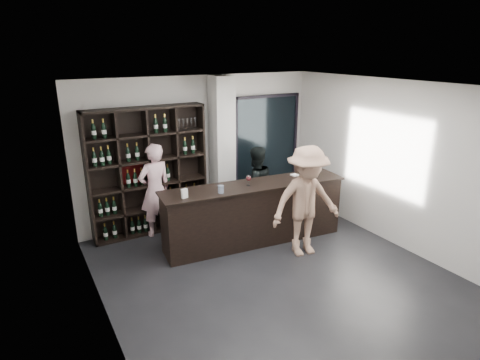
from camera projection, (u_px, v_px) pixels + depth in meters
floor at (276, 277)px, 6.25m from camera, size 5.00×5.50×0.01m
wine_shelf at (148, 172)px, 7.44m from camera, size 2.20×0.35×2.40m
structural_column at (222, 150)px, 7.99m from camera, size 0.40×0.40×2.90m
glass_panel at (266, 143)px, 8.76m from camera, size 1.60×0.08×2.10m
tasting_counter at (254, 213)px, 7.22m from camera, size 3.36×0.70×1.11m
taster_pink at (155, 190)px, 7.43m from camera, size 0.71×0.54×1.77m
taster_black at (255, 186)px, 7.88m from camera, size 0.80×0.64×1.60m
customer at (306, 202)px, 6.68m from camera, size 1.33×0.89×1.91m
wine_glass at (248, 180)px, 6.95m from camera, size 0.11×0.11×0.21m
spit_cup at (221, 189)px, 6.61m from camera, size 0.12×0.12×0.13m
napkin_stack at (295, 175)px, 7.53m from camera, size 0.13×0.13×0.02m
card_stand at (184, 194)px, 6.38m from camera, size 0.11×0.07×0.15m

